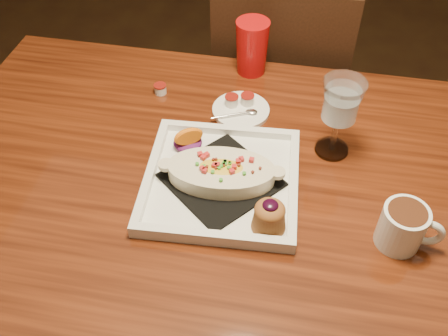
% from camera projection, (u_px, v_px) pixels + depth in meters
% --- Properties ---
extents(table, '(1.50, 0.90, 0.75)m').
position_uv_depth(table, '(252.00, 210.00, 1.14)').
color(table, maroon).
rests_on(table, floor).
extents(chair_far, '(0.42, 0.42, 0.93)m').
position_uv_depth(chair_far, '(279.00, 94.00, 1.67)').
color(chair_far, black).
rests_on(chair_far, floor).
extents(plate, '(0.34, 0.34, 0.08)m').
position_uv_depth(plate, '(225.00, 179.00, 1.04)').
color(plate, white).
rests_on(plate, table).
extents(coffee_mug, '(0.12, 0.09, 0.09)m').
position_uv_depth(coffee_mug, '(404.00, 226.00, 0.93)').
color(coffee_mug, white).
rests_on(coffee_mug, table).
extents(goblet, '(0.09, 0.09, 0.19)m').
position_uv_depth(goblet, '(341.00, 105.00, 1.04)').
color(goblet, silver).
rests_on(goblet, table).
extents(saucer, '(0.14, 0.14, 0.10)m').
position_uv_depth(saucer, '(240.00, 108.00, 1.23)').
color(saucer, white).
rests_on(saucer, table).
extents(creamer_loose, '(0.03, 0.03, 0.03)m').
position_uv_depth(creamer_loose, '(160.00, 89.00, 1.28)').
color(creamer_loose, silver).
rests_on(creamer_loose, table).
extents(red_tumbler, '(0.09, 0.09, 0.15)m').
position_uv_depth(red_tumbler, '(252.00, 47.00, 1.30)').
color(red_tumbler, red).
rests_on(red_tumbler, table).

